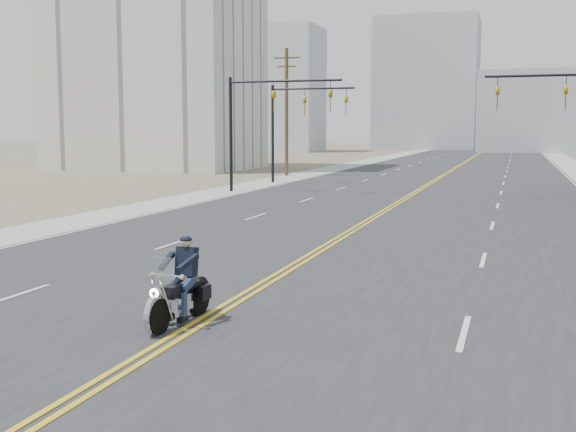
{
  "coord_description": "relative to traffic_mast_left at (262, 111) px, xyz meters",
  "views": [
    {
      "loc": [
        5.82,
        -9.48,
        3.78
      ],
      "look_at": [
        0.28,
        8.01,
        1.6
      ],
      "focal_mm": 45.0,
      "sensor_mm": 36.0,
      "label": 1
    }
  ],
  "objects": [
    {
      "name": "ground_plane",
      "position": [
        8.98,
        -32.0,
        -4.94
      ],
      "size": [
        400.0,
        400.0,
        0.0
      ],
      "primitive_type": "plane",
      "color": "#776D56",
      "rests_on": "ground"
    },
    {
      "name": "road",
      "position": [
        8.98,
        38.0,
        -4.93
      ],
      "size": [
        20.0,
        200.0,
        0.01
      ],
      "primitive_type": "cube",
      "color": "#303033",
      "rests_on": "ground"
    },
    {
      "name": "sidewalk_left",
      "position": [
        -2.52,
        38.0,
        -4.93
      ],
      "size": [
        3.0,
        200.0,
        0.01
      ],
      "primitive_type": "cube",
      "color": "#A5A5A0",
      "rests_on": "ground"
    },
    {
      "name": "sidewalk_right",
      "position": [
        20.48,
        38.0,
        -4.93
      ],
      "size": [
        3.0,
        200.0,
        0.01
      ],
      "primitive_type": "cube",
      "color": "#A5A5A0",
      "rests_on": "ground"
    },
    {
      "name": "traffic_mast_left",
      "position": [
        0.0,
        0.0,
        0.0
      ],
      "size": [
        7.1,
        0.26,
        7.0
      ],
      "color": "black",
      "rests_on": "ground"
    },
    {
      "name": "traffic_mast_far",
      "position": [
        -0.33,
        8.0,
        -0.06
      ],
      "size": [
        6.1,
        0.26,
        7.0
      ],
      "color": "black",
      "rests_on": "ground"
    },
    {
      "name": "utility_pole_left",
      "position": [
        -3.52,
        16.0,
        0.54
      ],
      "size": [
        2.2,
        0.3,
        10.5
      ],
      "color": "brown",
      "rests_on": "ground"
    },
    {
      "name": "apartment_block",
      "position": [
        -19.02,
        23.0,
        10.06
      ],
      "size": [
        18.0,
        14.0,
        30.0
      ],
      "primitive_type": "cube",
      "color": "silver",
      "rests_on": "ground"
    },
    {
      "name": "haze_bldg_a",
      "position": [
        -26.02,
        83.0,
        6.06
      ],
      "size": [
        14.0,
        12.0,
        22.0
      ],
      "primitive_type": "cube",
      "color": "#B7BCC6",
      "rests_on": "ground"
    },
    {
      "name": "haze_bldg_b",
      "position": [
        16.98,
        93.0,
        2.06
      ],
      "size": [
        18.0,
        14.0,
        14.0
      ],
      "primitive_type": "cube",
      "color": "#ADB2B7",
      "rests_on": "ground"
    },
    {
      "name": "haze_bldg_d",
      "position": [
        -3.02,
        108.0,
        8.06
      ],
      "size": [
        20.0,
        15.0,
        26.0
      ],
      "primitive_type": "cube",
      "color": "#ADB2B7",
      "rests_on": "ground"
    },
    {
      "name": "haze_bldg_f",
      "position": [
        -41.02,
        98.0,
        3.06
      ],
      "size": [
        12.0,
        12.0,
        16.0
      ],
      "primitive_type": "cube",
      "color": "#ADB2B7",
      "rests_on": "ground"
    },
    {
      "name": "motorcyclist",
      "position": [
        8.61,
        -28.99,
        -4.08
      ],
      "size": [
        1.1,
        2.26,
        1.72
      ],
      "primitive_type": null,
      "rotation": [
        0.0,
        0.0,
        3.07
      ],
      "color": "black",
      "rests_on": "ground"
    }
  ]
}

